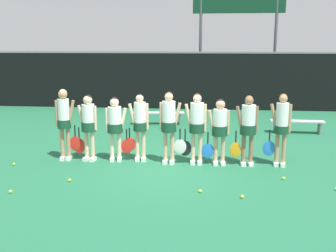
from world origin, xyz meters
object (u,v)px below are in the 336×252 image
at_px(tennis_ball_1, 242,197).
at_px(tennis_ball_8, 268,149).
at_px(player_0, 64,118).
at_px(player_5, 197,123).
at_px(scoreboard, 239,4).
at_px(player_1, 88,122).
at_px(player_4, 169,122).
at_px(tennis_ball_2, 284,178).
at_px(tennis_ball_7, 14,164).
at_px(player_8, 281,124).
at_px(bench_far, 159,114).
at_px(bench_courtside, 297,122).
at_px(tennis_ball_6, 11,192).
at_px(player_2, 115,124).
at_px(player_6, 220,126).
at_px(tennis_ball_4, 70,180).
at_px(player_7, 248,125).
at_px(tennis_ball_5, 336,189).
at_px(tennis_ball_0, 200,191).
at_px(player_3, 140,122).

bearing_deg(tennis_ball_1, tennis_ball_8, 74.23).
bearing_deg(player_0, player_5, -6.40).
bearing_deg(scoreboard, player_1, -113.62).
bearing_deg(player_1, scoreboard, 77.76).
xyz_separation_m(player_1, player_4, (2.04, -0.04, 0.05)).
bearing_deg(tennis_ball_2, tennis_ball_7, 176.38).
distance_m(player_0, player_8, 5.35).
distance_m(bench_far, player_4, 4.84).
bearing_deg(bench_courtside, bench_far, 171.04).
bearing_deg(tennis_ball_7, tennis_ball_6, -65.13).
xyz_separation_m(player_8, tennis_ball_1, (-1.07, -2.19, -1.00)).
bearing_deg(bench_far, player_0, -117.91).
relative_size(player_2, tennis_ball_6, 23.90).
xyz_separation_m(player_1, player_6, (3.27, -0.01, -0.04)).
height_order(bench_courtside, player_1, player_1).
bearing_deg(tennis_ball_4, bench_far, 79.38).
xyz_separation_m(scoreboard, bench_far, (-3.14, -5.25, -4.31)).
distance_m(player_0, player_4, 2.66).
height_order(player_7, player_8, player_8).
xyz_separation_m(bench_far, tennis_ball_1, (2.46, -6.83, -0.36)).
bearing_deg(player_5, tennis_ball_7, -171.87).
xyz_separation_m(player_5, player_8, (2.03, 0.06, -0.00)).
bearing_deg(player_6, player_8, -3.29).
height_order(bench_far, tennis_ball_7, bench_far).
bearing_deg(tennis_ball_1, tennis_ball_5, 17.33).
xyz_separation_m(player_1, tennis_ball_0, (2.85, -1.94, -0.97)).
xyz_separation_m(player_7, tennis_ball_7, (-5.67, -0.61, -0.98)).
height_order(player_7, tennis_ball_6, player_7).
xyz_separation_m(player_1, tennis_ball_8, (4.67, 1.40, -0.97)).
distance_m(player_3, tennis_ball_7, 3.24).
bearing_deg(player_7, player_8, -1.74).
distance_m(player_7, tennis_ball_5, 2.48).
relative_size(player_5, tennis_ball_0, 25.28).
xyz_separation_m(bench_courtside, tennis_ball_0, (-3.08, -5.64, -0.34)).
relative_size(player_5, player_7, 1.02).
relative_size(tennis_ball_2, tennis_ball_8, 1.09).
xyz_separation_m(tennis_ball_1, tennis_ball_5, (1.94, 0.61, -0.00)).
bearing_deg(player_3, tennis_ball_5, -27.41).
height_order(player_0, player_3, player_0).
relative_size(bench_courtside, player_6, 1.07).
bearing_deg(tennis_ball_5, player_1, 164.53).
bearing_deg(player_6, player_5, 175.84).
bearing_deg(scoreboard, player_8, -87.70).
xyz_separation_m(player_4, tennis_ball_4, (-2.01, -1.55, -1.02)).
bearing_deg(player_2, bench_courtside, 24.74).
xyz_separation_m(bench_far, player_2, (-0.53, -4.63, 0.57)).
height_order(tennis_ball_6, tennis_ball_7, tennis_ball_6).
bearing_deg(player_3, tennis_ball_6, -137.93).
bearing_deg(tennis_ball_6, tennis_ball_8, 33.89).
xyz_separation_m(scoreboard, player_3, (-3.05, -9.80, -3.71)).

